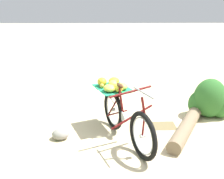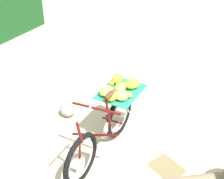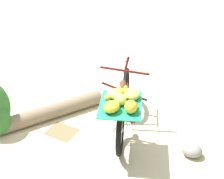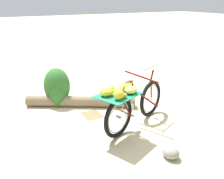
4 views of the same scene
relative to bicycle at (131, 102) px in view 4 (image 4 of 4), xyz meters
The scene contains 6 objects.
ground_plane 0.53m from the bicycle, 160.08° to the right, with size 60.00×60.00×0.00m, color beige.
bicycle is the anchor object (origin of this frame).
fallen_log 1.47m from the bicycle, 162.15° to the right, with size 0.24×0.24×2.38m, color #7F6B51.
shrub_cluster 2.01m from the bicycle, 156.38° to the right, with size 0.84×0.58×0.80m.
path_stone 1.13m from the bicycle, ahead, with size 0.29×0.24×0.18m, color gray.
leaf_litter_patch 1.05m from the bicycle, 154.48° to the right, with size 0.44×0.36×0.01m, color olive.
Camera 4 is at (3.52, -2.21, 2.26)m, focal length 40.08 mm.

